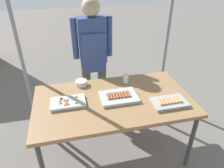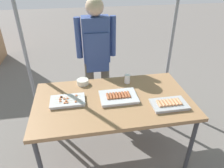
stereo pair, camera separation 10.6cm
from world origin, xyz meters
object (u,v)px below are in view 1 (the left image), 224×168
object	(u,v)px
tray_meat_skewers	(68,102)
drink_cup_near_edge	(126,78)
tray_pork_links	(169,102)
condiment_bowl	(81,83)
vendor_woman	(93,51)
tray_grilled_sausages	(119,97)
stall_table	(113,103)

from	to	relation	value
tray_meat_skewers	drink_cup_near_edge	bearing A→B (deg)	22.01
tray_pork_links	condiment_bowl	distance (m)	0.99
tray_meat_skewers	vendor_woman	xyz separation A→B (m)	(0.38, 0.82, 0.19)
vendor_woman	tray_meat_skewers	bearing A→B (deg)	64.77
tray_pork_links	tray_grilled_sausages	bearing A→B (deg)	155.89
stall_table	tray_pork_links	size ratio (longest dim) A/B	4.61
stall_table	drink_cup_near_edge	xyz separation A→B (m)	(0.22, 0.29, 0.10)
tray_pork_links	vendor_woman	world-z (taller)	vendor_woman
condiment_bowl	vendor_woman	distance (m)	0.56
drink_cup_near_edge	vendor_woman	size ratio (longest dim) A/B	0.06
condiment_bowl	drink_cup_near_edge	distance (m)	0.51
stall_table	drink_cup_near_edge	world-z (taller)	drink_cup_near_edge
tray_grilled_sausages	tray_pork_links	distance (m)	0.51
stall_table	condiment_bowl	bearing A→B (deg)	129.08
tray_meat_skewers	tray_grilled_sausages	bearing A→B (deg)	-2.53
stall_table	drink_cup_near_edge	distance (m)	0.38
tray_pork_links	tray_meat_skewers	bearing A→B (deg)	166.77
tray_pork_links	condiment_bowl	xyz separation A→B (m)	(-0.81, 0.56, 0.01)
stall_table	tray_pork_links	world-z (taller)	tray_pork_links
tray_grilled_sausages	vendor_woman	xyz separation A→B (m)	(-0.13, 0.84, 0.19)
stall_table	vendor_woman	bearing A→B (deg)	94.88
tray_grilled_sausages	tray_pork_links	xyz separation A→B (m)	(0.46, -0.21, 0.00)
tray_meat_skewers	tray_pork_links	xyz separation A→B (m)	(0.98, -0.23, 0.00)
tray_meat_skewers	vendor_woman	size ratio (longest dim) A/B	0.21
tray_pork_links	vendor_woman	distance (m)	1.22
tray_meat_skewers	condiment_bowl	distance (m)	0.37
stall_table	tray_grilled_sausages	distance (m)	0.09
stall_table	vendor_woman	xyz separation A→B (m)	(-0.07, 0.84, 0.26)
drink_cup_near_edge	vendor_woman	xyz separation A→B (m)	(-0.29, 0.54, 0.16)
tray_meat_skewers	tray_pork_links	size ratio (longest dim) A/B	0.99
stall_table	tray_pork_links	bearing A→B (deg)	-21.82
tray_meat_skewers	drink_cup_near_edge	size ratio (longest dim) A/B	3.28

